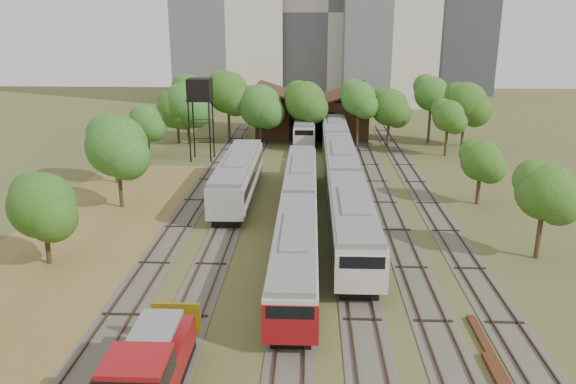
{
  "coord_description": "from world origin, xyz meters",
  "views": [
    {
      "loc": [
        -1.06,
        -25.45,
        16.38
      ],
      "look_at": [
        -2.97,
        19.96,
        2.5
      ],
      "focal_mm": 35.0,
      "sensor_mm": 36.0,
      "label": 1
    }
  ],
  "objects_px": {
    "railcar_red_set": "(298,212)",
    "railcar_green_set": "(341,166)",
    "water_tower": "(200,92)",
    "shunter_locomotive": "(151,371)"
  },
  "relations": [
    {
      "from": "shunter_locomotive",
      "to": "water_tower",
      "type": "distance_m",
      "value": 46.74
    },
    {
      "from": "railcar_red_set",
      "to": "water_tower",
      "type": "distance_m",
      "value": 28.54
    },
    {
      "from": "railcar_red_set",
      "to": "water_tower",
      "type": "bearing_deg",
      "value": 116.47
    },
    {
      "from": "railcar_red_set",
      "to": "railcar_green_set",
      "type": "distance_m",
      "value": 14.79
    },
    {
      "from": "railcar_green_set",
      "to": "water_tower",
      "type": "bearing_deg",
      "value": 147.0
    },
    {
      "from": "shunter_locomotive",
      "to": "water_tower",
      "type": "height_order",
      "value": "water_tower"
    },
    {
      "from": "shunter_locomotive",
      "to": "water_tower",
      "type": "bearing_deg",
      "value": 97.95
    },
    {
      "from": "railcar_green_set",
      "to": "shunter_locomotive",
      "type": "bearing_deg",
      "value": -105.88
    },
    {
      "from": "railcar_green_set",
      "to": "shunter_locomotive",
      "type": "distance_m",
      "value": 36.56
    },
    {
      "from": "railcar_green_set",
      "to": "water_tower",
      "type": "height_order",
      "value": "water_tower"
    }
  ]
}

